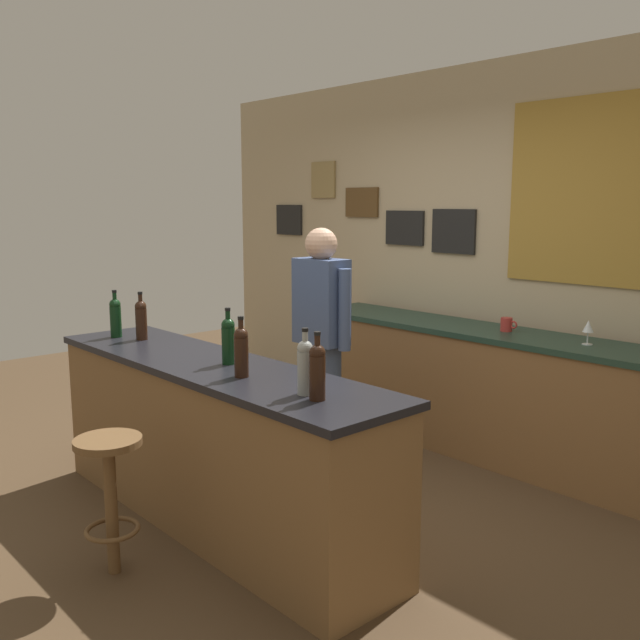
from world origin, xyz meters
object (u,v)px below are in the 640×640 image
object	(u,v)px
wine_bottle_d	(241,350)
bar_stool	(110,482)
wine_bottle_e	(305,365)
wine_bottle_c	(228,339)
wine_bottle_f	(317,370)
coffee_mug	(507,324)
wine_bottle_b	(141,318)
bartender	(321,332)
wine_glass_a	(343,294)
wine_bottle_a	(115,316)
wine_glass_b	(588,327)

from	to	relation	value
wine_bottle_d	bar_stool	bearing A→B (deg)	-111.67
wine_bottle_e	wine_bottle_c	bearing A→B (deg)	173.04
bar_stool	wine_bottle_c	size ratio (longest dim) A/B	2.22
wine_bottle_f	wine_bottle_d	bearing A→B (deg)	-179.42
wine_bottle_d	coffee_mug	distance (m)	2.15
bar_stool	wine_bottle_b	distance (m)	1.33
bartender	wine_bottle_e	bearing A→B (deg)	-45.24
wine_bottle_b	wine_glass_a	xyz separation A→B (m)	(-0.23, 2.00, -0.05)
wine_bottle_a	wine_bottle_b	size ratio (longest dim) A/B	1.00
wine_bottle_a	wine_glass_b	xyz separation A→B (m)	(2.12, 2.11, -0.05)
wine_bottle_b	wine_bottle_d	bearing A→B (deg)	-4.38
wine_bottle_e	wine_glass_b	distance (m)	2.12
bartender	wine_bottle_c	distance (m)	0.98
bar_stool	wine_bottle_c	distance (m)	0.94
bar_stool	wine_bottle_d	bearing A→B (deg)	68.33
wine_bottle_d	wine_bottle_f	distance (m)	0.56
wine_bottle_b	wine_bottle_f	size ratio (longest dim) A/B	1.00
wine_glass_b	coffee_mug	world-z (taller)	wine_glass_b
bartender	wine_bottle_f	world-z (taller)	bartender
bartender	wine_bottle_b	world-z (taller)	bartender
wine_bottle_c	wine_bottle_e	world-z (taller)	same
wine_bottle_b	wine_glass_b	size ratio (longest dim) A/B	1.97
wine_bottle_a	wine_bottle_f	bearing A→B (deg)	-0.18
bar_stool	wine_bottle_d	world-z (taller)	wine_bottle_d
wine_bottle_d	wine_bottle_f	world-z (taller)	same
wine_bottle_e	coffee_mug	xyz separation A→B (m)	(-0.32, 2.12, -0.11)
bar_stool	coffee_mug	distance (m)	2.82
wine_bottle_e	wine_bottle_f	size ratio (longest dim) A/B	1.00
wine_glass_a	wine_bottle_f	bearing A→B (deg)	-46.38
wine_bottle_b	wine_bottle_d	world-z (taller)	same
wine_bottle_a	wine_bottle_e	distance (m)	1.84
bar_stool	wine_glass_a	size ratio (longest dim) A/B	4.39
wine_bottle_a	coffee_mug	xyz separation A→B (m)	(1.53, 2.14, -0.11)
wine_bottle_a	coffee_mug	bearing A→B (deg)	54.43
wine_bottle_b	wine_bottle_e	size ratio (longest dim) A/B	1.00
wine_bottle_d	wine_glass_b	xyz separation A→B (m)	(0.73, 2.13, -0.05)
bartender	wine_bottle_b	bearing A→B (deg)	-124.00
wine_bottle_f	wine_glass_a	distance (m)	2.89
wine_bottle_c	wine_bottle_f	distance (m)	0.84
coffee_mug	bar_stool	bearing A→B (deg)	-97.81
wine_glass_b	coffee_mug	distance (m)	0.60
wine_glass_b	bartender	bearing A→B (deg)	-140.00
coffee_mug	wine_bottle_f	bearing A→B (deg)	-78.89
wine_bottle_b	wine_bottle_c	world-z (taller)	same
bartender	wine_bottle_c	world-z (taller)	bartender
wine_bottle_b	wine_glass_b	xyz separation A→B (m)	(1.93, 2.03, -0.05)
bar_stool	wine_bottle_e	distance (m)	1.11
bartender	bar_stool	size ratio (longest dim) A/B	2.38
wine_bottle_f	coffee_mug	bearing A→B (deg)	101.11
bar_stool	wine_glass_b	world-z (taller)	wine_glass_b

